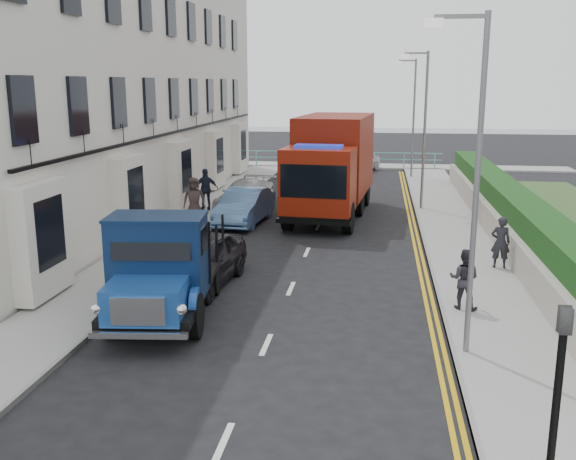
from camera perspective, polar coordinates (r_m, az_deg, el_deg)
The scene contains 23 objects.
ground at distance 16.28m, azimuth -0.71°, elevation -7.42°, with size 120.00×120.00×0.00m, color black.
pavement_west at distance 25.85m, azimuth -9.08°, elevation 0.28°, with size 2.40×38.00×0.12m, color gray.
pavement_east at distance 24.90m, azimuth 14.69°, elevation -0.47°, with size 2.60×38.00×0.12m, color gray.
promenade at distance 44.50m, azimuth 5.03°, elevation 5.70°, with size 30.00×2.50×0.12m, color gray.
sea_plane at distance 75.33m, azimuth 6.36°, elevation 8.61°, with size 120.00×120.00×0.00m, color slate.
terrace_west at distance 30.50m, azimuth -15.27°, elevation 15.36°, with size 6.31×30.20×14.25m.
garden_east at distance 25.02m, azimuth 19.15°, elevation 1.26°, with size 1.45×28.00×1.75m.
seafront_railing at distance 43.64m, azimuth 4.99°, elevation 6.25°, with size 13.00×0.08×1.11m.
lamp_near at distance 13.31m, azimuth 16.00°, elevation 5.23°, with size 1.23×0.18×7.00m.
lamp_mid at distance 29.18m, azimuth 11.84°, elevation 9.43°, with size 1.23×0.18×7.00m.
lamp_far at distance 39.16m, azimuth 10.95°, elevation 10.32°, with size 1.23×0.18×7.00m.
traffic_signal at distance 8.69m, azimuth 22.88°, elevation -12.63°, with size 0.16×0.20×3.10m.
bedford_lorry at distance 15.62m, azimuth -11.26°, elevation -3.86°, with size 2.78×5.77×2.64m.
red_lorry at distance 27.70m, azimuth 3.92°, elevation 5.91°, with size 3.42×8.34×4.27m.
parked_car_front at distance 18.36m, azimuth -7.86°, elevation -2.73°, with size 1.75×4.36×1.48m, color black.
parked_car_mid at distance 26.38m, azimuth -3.91°, elevation 2.12°, with size 1.50×4.31×1.42m, color #527BAF.
parked_car_rear at distance 29.19m, azimuth -3.79°, elevation 3.10°, with size 1.87×4.61×1.34m, color #B2B2B7.
seafront_car_left at distance 42.45m, azimuth 4.22°, elevation 6.41°, with size 2.73×5.93×1.65m, color black.
seafront_car_right at distance 42.23m, azimuth 6.43°, elevation 6.07°, with size 1.51×3.74×1.27m, color silver.
pedestrian_east_near at distance 20.59m, azimuth 18.36°, elevation -1.04°, with size 0.58×0.38×1.60m, color #232329.
pedestrian_east_far at distance 16.63m, azimuth 15.39°, elevation -4.21°, with size 0.75×0.58×1.54m, color #2E2932.
pedestrian_west_near at distance 28.69m, azimuth -7.30°, elevation 3.61°, with size 1.09×0.45×1.85m, color #1C2333.
pedestrian_west_far at distance 26.26m, azimuth -8.34°, elevation 2.67°, with size 0.89×0.58×1.83m, color #362927.
Camera 1 is at (2.35, -15.08, 5.68)m, focal length 40.00 mm.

